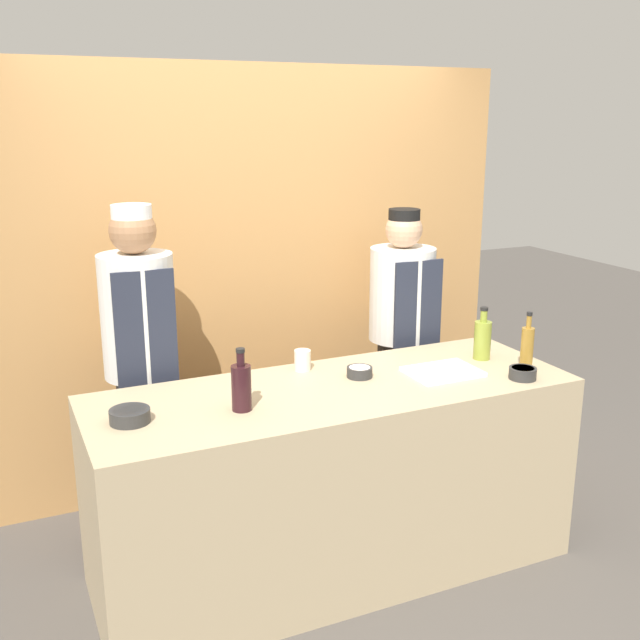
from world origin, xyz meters
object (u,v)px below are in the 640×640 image
(chef_right, at_px, (401,340))
(sauce_bowl_white, at_px, (360,371))
(bottle_vinegar, at_px, (527,346))
(chef_left, at_px, (142,364))
(sauce_bowl_orange, at_px, (130,415))
(sauce_bowl_purple, at_px, (523,373))
(cutting_board, at_px, (443,372))
(bottle_oil, at_px, (482,339))
(cup_cream, at_px, (303,360))
(bottle_wine, at_px, (241,386))

(chef_right, bearing_deg, sauce_bowl_white, -134.41)
(bottle_vinegar, height_order, chef_left, chef_left)
(sauce_bowl_orange, relative_size, sauce_bowl_purple, 1.28)
(sauce_bowl_orange, height_order, chef_right, chef_right)
(chef_right, bearing_deg, bottle_vinegar, -73.68)
(cutting_board, bearing_deg, chef_right, 75.35)
(bottle_oil, bearing_deg, chef_right, 101.90)
(sauce_bowl_orange, relative_size, cup_cream, 1.63)
(cutting_board, bearing_deg, sauce_bowl_white, 162.07)
(chef_left, bearing_deg, bottle_oil, -20.25)
(bottle_vinegar, bearing_deg, cutting_board, 167.07)
(bottle_oil, height_order, chef_right, chef_right)
(sauce_bowl_white, distance_m, bottle_oil, 0.70)
(bottle_oil, xyz_separation_m, chef_right, (-0.12, 0.59, -0.15))
(cutting_board, distance_m, bottle_vinegar, 0.44)
(cutting_board, relative_size, chef_right, 0.21)
(bottle_vinegar, bearing_deg, chef_left, 154.94)
(sauce_bowl_white, bearing_deg, sauce_bowl_orange, -174.84)
(sauce_bowl_purple, height_order, sauce_bowl_white, sauce_bowl_purple)
(bottle_oil, bearing_deg, cup_cream, 166.59)
(cup_cream, bearing_deg, chef_right, 25.94)
(sauce_bowl_orange, distance_m, chef_left, 0.70)
(bottle_vinegar, xyz_separation_m, bottle_oil, (-0.11, 0.21, -0.00))
(sauce_bowl_orange, height_order, sauce_bowl_white, sauce_bowl_orange)
(cup_cream, height_order, chef_left, chef_left)
(sauce_bowl_purple, height_order, bottle_wine, bottle_wine)
(cutting_board, xyz_separation_m, cup_cream, (-0.59, 0.33, 0.04))
(sauce_bowl_purple, xyz_separation_m, sauce_bowl_white, (-0.69, 0.34, -0.00))
(sauce_bowl_orange, distance_m, bottle_wine, 0.46)
(cutting_board, distance_m, chef_left, 1.47)
(bottle_wine, relative_size, bottle_vinegar, 0.96)
(sauce_bowl_orange, xyz_separation_m, bottle_vinegar, (1.90, -0.12, 0.08))
(sauce_bowl_orange, distance_m, chef_right, 1.80)
(chef_right, bearing_deg, bottle_wine, -148.51)
(sauce_bowl_orange, xyz_separation_m, cutting_board, (1.48, -0.03, -0.02))
(bottle_vinegar, distance_m, chef_left, 1.89)
(bottle_oil, bearing_deg, bottle_wine, -173.65)
(cutting_board, height_order, bottle_vinegar, bottle_vinegar)
(sauce_bowl_orange, height_order, bottle_vinegar, bottle_vinegar)
(sauce_bowl_white, bearing_deg, sauce_bowl_purple, -26.33)
(bottle_vinegar, distance_m, cup_cream, 1.10)
(bottle_wine, relative_size, bottle_oil, 1.00)
(sauce_bowl_orange, relative_size, bottle_vinegar, 0.58)
(bottle_vinegar, bearing_deg, bottle_wine, 177.57)
(sauce_bowl_orange, bearing_deg, bottle_oil, 2.81)
(sauce_bowl_orange, distance_m, bottle_oil, 1.79)
(chef_left, bearing_deg, bottle_vinegar, -25.06)
(sauce_bowl_orange, xyz_separation_m, chef_right, (1.66, 0.68, -0.08))
(sauce_bowl_purple, bearing_deg, chef_right, 97.29)
(sauce_bowl_purple, relative_size, cup_cream, 1.27)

